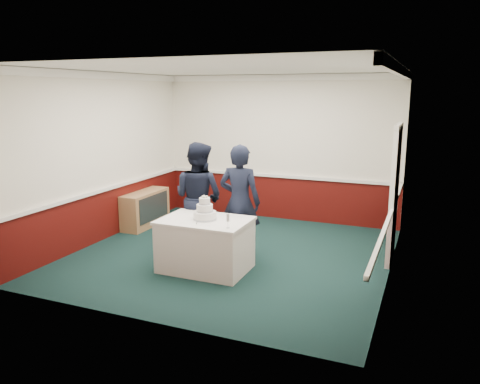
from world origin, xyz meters
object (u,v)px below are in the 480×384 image
at_px(person_woman, 240,202).
at_px(person_man, 198,197).
at_px(sideboard, 145,209).
at_px(cake_table, 205,244).
at_px(cake_knife, 197,222).
at_px(champagne_flute, 228,218).
at_px(wedding_cake, 205,212).

bearing_deg(person_woman, person_man, -8.37).
height_order(sideboard, person_man, person_man).
relative_size(cake_table, cake_knife, 6.00).
bearing_deg(person_man, champagne_flute, 143.30).
distance_m(sideboard, cake_knife, 2.88).
xyz_separation_m(cake_table, person_woman, (0.28, 0.69, 0.53)).
height_order(wedding_cake, champagne_flute, wedding_cake).
relative_size(champagne_flute, person_woman, 0.11).
relative_size(sideboard, person_woman, 0.65).
xyz_separation_m(champagne_flute, person_woman, (-0.22, 0.97, -0.00)).
bearing_deg(cake_knife, wedding_cake, 58.22).
height_order(champagne_flute, person_man, person_man).
bearing_deg(champagne_flute, cake_table, 150.75).
bearing_deg(person_man, cake_table, 132.69).
height_order(cake_knife, person_woman, person_woman).
bearing_deg(person_man, wedding_cake, 132.69).
relative_size(sideboard, champagne_flute, 5.85).
xyz_separation_m(sideboard, cake_table, (2.18, -1.67, 0.05)).
relative_size(sideboard, person_man, 0.65).
bearing_deg(cake_table, cake_knife, -98.53).
bearing_deg(sideboard, champagne_flute, -36.12).
xyz_separation_m(sideboard, wedding_cake, (2.18, -1.67, 0.55)).
bearing_deg(person_man, sideboard, -19.36).
distance_m(cake_table, champagne_flute, 0.78).
height_order(sideboard, person_woman, person_woman).
bearing_deg(champagne_flute, cake_knife, 171.42).
relative_size(wedding_cake, cake_knife, 1.65).
bearing_deg(wedding_cake, cake_knife, -98.53).
relative_size(cake_table, champagne_flute, 6.44).
xyz_separation_m(person_man, person_woman, (0.77, -0.06, 0.00)).
relative_size(cake_table, wedding_cake, 3.63).
relative_size(wedding_cake, person_woman, 0.20).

